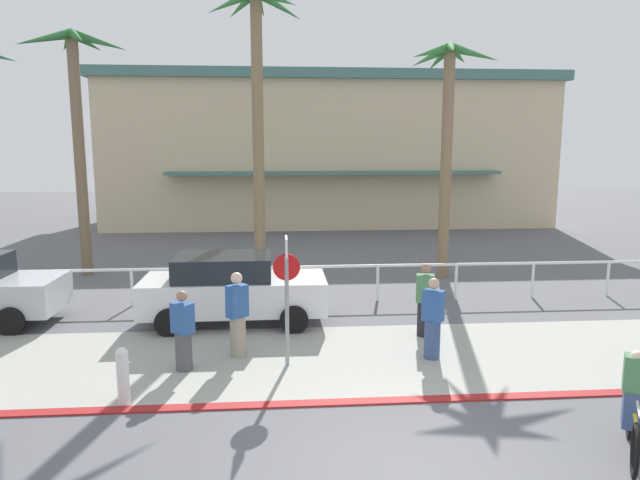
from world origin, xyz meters
TOP-DOWN VIEW (x-y plane):
  - ground_plane at (0.00, 10.00)m, footprint 80.00×80.00m
  - sidewalk_strip at (0.00, 4.20)m, footprint 44.00×4.00m
  - curb_paint at (0.00, 2.20)m, footprint 44.00×0.24m
  - building_backdrop at (1.26, 27.10)m, footprint 24.34×11.62m
  - rail_fence at (-0.00, 8.50)m, footprint 20.19×0.08m
  - stop_sign_bike_lane at (-1.49, 3.92)m, footprint 0.52×0.56m
  - bollard_0 at (-4.24, 2.42)m, footprint 0.20×0.20m
  - palm_tree_2 at (-8.08, 12.48)m, footprint 3.55×2.92m
  - palm_tree_3 at (-2.23, 11.66)m, footprint 3.22×3.52m
  - palm_tree_4 at (3.82, 11.33)m, footprint 3.08×2.71m
  - car_white_1 at (-2.77, 6.78)m, footprint 4.40×2.02m
  - cyclist_yellow_0 at (3.27, 0.38)m, footprint 0.96×1.61m
  - pedestrian_0 at (1.43, 4.06)m, footprint 0.48×0.45m
  - pedestrian_1 at (1.63, 5.43)m, footprint 0.45×0.38m
  - pedestrian_2 at (-3.47, 3.83)m, footprint 0.48×0.45m
  - pedestrian_3 at (-2.49, 4.48)m, footprint 0.47×0.45m

SIDE VIEW (x-z plane):
  - ground_plane at x=0.00m, z-range 0.00..0.00m
  - sidewalk_strip at x=0.00m, z-range 0.00..0.02m
  - curb_paint at x=0.00m, z-range 0.00..0.03m
  - bollard_0 at x=-4.24m, z-range 0.02..1.02m
  - cyclist_yellow_0 at x=3.27m, z-range -0.06..1.44m
  - pedestrian_2 at x=-3.47m, z-range -0.07..1.51m
  - pedestrian_0 at x=1.43m, z-range -0.06..1.61m
  - pedestrian_1 at x=1.63m, z-range -0.06..1.62m
  - pedestrian_3 at x=-2.49m, z-range -0.06..1.71m
  - rail_fence at x=0.00m, z-range 0.31..1.35m
  - car_white_1 at x=-2.77m, z-range 0.03..1.72m
  - stop_sign_bike_lane at x=-1.49m, z-range 0.40..2.96m
  - building_backdrop at x=1.26m, z-range 0.02..8.14m
  - palm_tree_4 at x=3.82m, z-range 1.72..9.21m
  - palm_tree_2 at x=-8.08m, z-range 1.74..9.69m
  - palm_tree_3 at x=-2.23m, z-range 2.30..11.39m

